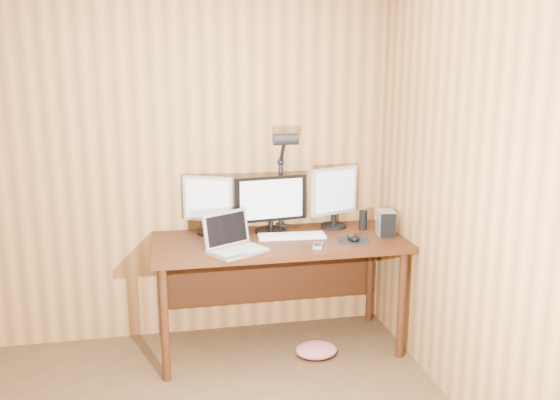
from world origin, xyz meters
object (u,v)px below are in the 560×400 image
object	(u,v)px
monitor_left	(208,204)
laptop	(233,242)
phone	(318,246)
mouse	(353,237)
monitor_right	(334,196)
speaker	(363,220)
monitor_center	(271,204)
hard_drive	(386,223)
desk	(276,254)
desk_lamp	(283,166)
keyboard	(292,236)

from	to	relation	value
monitor_left	laptop	size ratio (longest dim) A/B	0.96
phone	mouse	bearing A→B (deg)	35.79
monitor_right	laptop	world-z (taller)	monitor_right
laptop	speaker	bearing A→B (deg)	-11.86
monitor_center	hard_drive	size ratio (longest dim) A/B	2.97
desk	mouse	size ratio (longest dim) A/B	13.82
monitor_center	desk_lamp	world-z (taller)	desk_lamp
phone	speaker	bearing A→B (deg)	58.04
phone	hard_drive	bearing A→B (deg)	37.00
mouse	laptop	bearing A→B (deg)	-170.58
hard_drive	phone	size ratio (longest dim) A/B	1.35
hard_drive	monitor_right	bearing A→B (deg)	146.23
mouse	desk	bearing A→B (deg)	161.58
laptop	phone	bearing A→B (deg)	-32.30
mouse	phone	distance (m)	0.26
keyboard	phone	distance (m)	0.26
desk	desk_lamp	distance (m)	0.58
monitor_right	hard_drive	distance (m)	0.40
monitor_center	mouse	distance (m)	0.59
monitor_left	laptop	xyz separation A→B (m)	(0.11, -0.40, -0.15)
monitor_right	speaker	world-z (taller)	monitor_right
monitor_center	keyboard	distance (m)	0.26
keyboard	monitor_right	bearing A→B (deg)	32.03
desk	monitor_left	bearing A→B (deg)	161.31
monitor_left	hard_drive	world-z (taller)	monitor_left
desk	desk_lamp	bearing A→B (deg)	61.44
monitor_right	mouse	size ratio (longest dim) A/B	3.62
desk	speaker	xyz separation A→B (m)	(0.61, 0.04, 0.19)
monitor_left	speaker	world-z (taller)	monitor_left
keyboard	mouse	xyz separation A→B (m)	(0.37, -0.16, 0.01)
laptop	mouse	distance (m)	0.78
monitor_left	hard_drive	size ratio (longest dim) A/B	2.35
desk	phone	size ratio (longest dim) A/B	13.15
phone	speaker	xyz separation A→B (m)	(0.40, 0.32, 0.06)
desk	monitor_center	bearing A→B (deg)	101.35
hard_drive	desk_lamp	bearing A→B (deg)	166.15
monitor_left	keyboard	world-z (taller)	monitor_left
laptop	speaker	distance (m)	0.97
monitor_left	phone	size ratio (longest dim) A/B	3.17
desk	hard_drive	bearing A→B (deg)	-9.65
desk	monitor_right	size ratio (longest dim) A/B	3.82
desk	laptop	bearing A→B (deg)	-141.12
monitor_center	laptop	bearing A→B (deg)	-138.17
desk	speaker	distance (m)	0.64
monitor_center	hard_drive	distance (m)	0.77
mouse	speaker	bearing A→B (deg)	64.25
monitor_right	monitor_left	bearing A→B (deg)	157.18
monitor_center	laptop	size ratio (longest dim) A/B	1.22
keyboard	monitor_left	bearing A→B (deg)	163.63
monitor_left	keyboard	size ratio (longest dim) A/B	0.87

